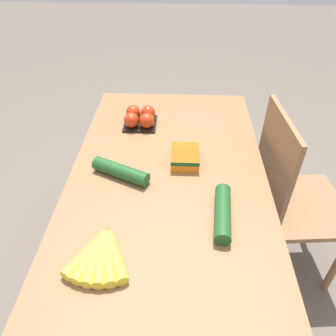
{
  "coord_description": "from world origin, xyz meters",
  "views": [
    {
      "loc": [
        0.99,
        0.04,
        1.59
      ],
      "look_at": [
        0.0,
        0.0,
        0.78
      ],
      "focal_mm": 35.0,
      "sensor_mm": 36.0,
      "label": 1
    }
  ],
  "objects_px": {
    "cucumber_far": "(121,171)",
    "banana_bunch": "(101,256)",
    "chair": "(290,200)",
    "tomato_pack": "(140,117)",
    "carrot_bag": "(185,156)",
    "cucumber_near": "(223,213)"
  },
  "relations": [
    {
      "from": "cucumber_far",
      "to": "banana_bunch",
      "type": "bearing_deg",
      "value": -0.12
    },
    {
      "from": "chair",
      "to": "banana_bunch",
      "type": "xyz_separation_m",
      "value": [
        0.55,
        -0.76,
        0.28
      ]
    },
    {
      "from": "tomato_pack",
      "to": "carrot_bag",
      "type": "relative_size",
      "value": 1.09
    },
    {
      "from": "cucumber_near",
      "to": "cucumber_far",
      "type": "height_order",
      "value": "same"
    },
    {
      "from": "banana_bunch",
      "to": "tomato_pack",
      "type": "bearing_deg",
      "value": 177.42
    },
    {
      "from": "cucumber_near",
      "to": "banana_bunch",
      "type": "bearing_deg",
      "value": -63.98
    },
    {
      "from": "carrot_bag",
      "to": "cucumber_far",
      "type": "xyz_separation_m",
      "value": [
        0.1,
        -0.25,
        -0.0
      ]
    },
    {
      "from": "chair",
      "to": "carrot_bag",
      "type": "relative_size",
      "value": 6.63
    },
    {
      "from": "chair",
      "to": "banana_bunch",
      "type": "bearing_deg",
      "value": 120.9
    },
    {
      "from": "tomato_pack",
      "to": "carrot_bag",
      "type": "height_order",
      "value": "tomato_pack"
    },
    {
      "from": "banana_bunch",
      "to": "cucumber_near",
      "type": "distance_m",
      "value": 0.42
    },
    {
      "from": "chair",
      "to": "cucumber_near",
      "type": "bearing_deg",
      "value": 128.82
    },
    {
      "from": "tomato_pack",
      "to": "cucumber_near",
      "type": "bearing_deg",
      "value": 30.34
    },
    {
      "from": "carrot_bag",
      "to": "cucumber_far",
      "type": "relative_size",
      "value": 0.6
    },
    {
      "from": "tomato_pack",
      "to": "carrot_bag",
      "type": "bearing_deg",
      "value": 37.33
    },
    {
      "from": "cucumber_near",
      "to": "cucumber_far",
      "type": "xyz_separation_m",
      "value": [
        -0.2,
        -0.38,
        0.0
      ]
    },
    {
      "from": "carrot_bag",
      "to": "tomato_pack",
      "type": "bearing_deg",
      "value": -142.67
    },
    {
      "from": "chair",
      "to": "banana_bunch",
      "type": "height_order",
      "value": "chair"
    },
    {
      "from": "chair",
      "to": "cucumber_far",
      "type": "height_order",
      "value": "chair"
    },
    {
      "from": "carrot_bag",
      "to": "cucumber_far",
      "type": "height_order",
      "value": "cucumber_far"
    },
    {
      "from": "tomato_pack",
      "to": "cucumber_near",
      "type": "xyz_separation_m",
      "value": [
        0.59,
        0.34,
        -0.01
      ]
    },
    {
      "from": "chair",
      "to": "banana_bunch",
      "type": "distance_m",
      "value": 0.97
    }
  ]
}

